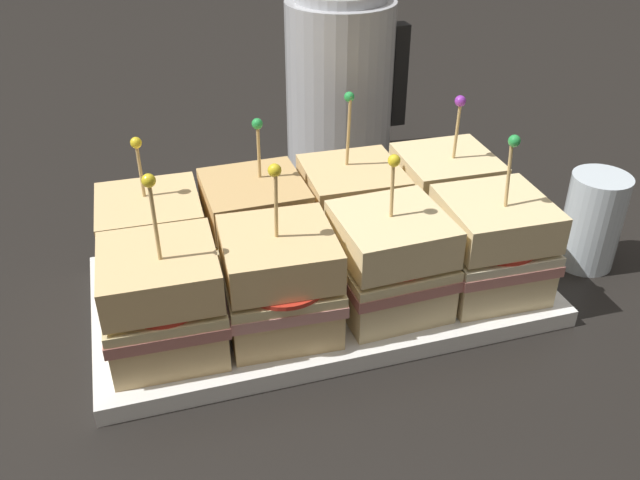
% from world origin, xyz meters
% --- Properties ---
extents(ground_plane, '(6.00, 6.00, 0.00)m').
position_xyz_m(ground_plane, '(0.00, 0.00, 0.00)').
color(ground_plane, black).
extents(serving_platter, '(0.45, 0.23, 0.02)m').
position_xyz_m(serving_platter, '(0.00, 0.00, 0.01)').
color(serving_platter, white).
rests_on(serving_platter, ground_plane).
extents(sandwich_front_far_left, '(0.10, 0.10, 0.17)m').
position_xyz_m(sandwich_front_far_left, '(-0.16, -0.05, 0.07)').
color(sandwich_front_far_left, '#DBB77A').
rests_on(sandwich_front_far_left, serving_platter).
extents(sandwich_front_center_left, '(0.11, 0.11, 0.17)m').
position_xyz_m(sandwich_front_center_left, '(-0.05, -0.05, 0.07)').
color(sandwich_front_center_left, '#DBB77A').
rests_on(sandwich_front_center_left, serving_platter).
extents(sandwich_front_center_right, '(0.11, 0.11, 0.16)m').
position_xyz_m(sandwich_front_center_right, '(0.05, -0.05, 0.07)').
color(sandwich_front_center_right, beige).
rests_on(sandwich_front_center_right, serving_platter).
extents(sandwich_front_far_right, '(0.10, 0.10, 0.17)m').
position_xyz_m(sandwich_front_far_right, '(0.16, -0.05, 0.07)').
color(sandwich_front_far_right, beige).
rests_on(sandwich_front_far_right, serving_platter).
extents(sandwich_back_far_left, '(0.10, 0.10, 0.15)m').
position_xyz_m(sandwich_back_far_left, '(-0.16, 0.05, 0.07)').
color(sandwich_back_far_left, '#DBB77A').
rests_on(sandwich_back_far_left, serving_platter).
extents(sandwich_back_center_left, '(0.10, 0.11, 0.16)m').
position_xyz_m(sandwich_back_center_left, '(-0.05, 0.05, 0.07)').
color(sandwich_back_center_left, tan).
rests_on(sandwich_back_center_left, serving_platter).
extents(sandwich_back_center_right, '(0.10, 0.10, 0.18)m').
position_xyz_m(sandwich_back_center_right, '(0.05, 0.05, 0.07)').
color(sandwich_back_center_right, '#DBB77A').
rests_on(sandwich_back_center_right, serving_platter).
extents(sandwich_back_far_right, '(0.10, 0.10, 0.17)m').
position_xyz_m(sandwich_back_far_right, '(0.16, 0.05, 0.07)').
color(sandwich_back_far_right, beige).
rests_on(sandwich_back_far_right, serving_platter).
extents(kettle_steel, '(0.16, 0.14, 0.26)m').
position_xyz_m(kettle_steel, '(0.11, 0.29, 0.12)').
color(kettle_steel, '#B7BABF').
rests_on(kettle_steel, ground_plane).
extents(drinking_glass, '(0.06, 0.06, 0.11)m').
position_xyz_m(drinking_glass, '(0.30, -0.02, 0.05)').
color(drinking_glass, silver).
rests_on(drinking_glass, ground_plane).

